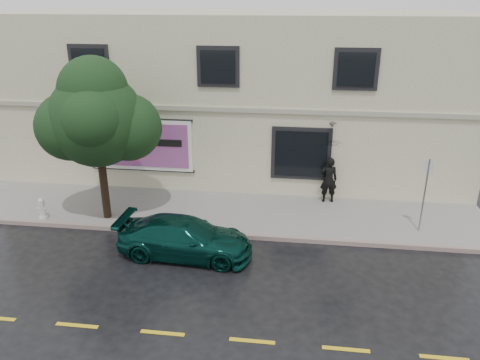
# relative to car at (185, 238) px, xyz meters

# --- Properties ---
(ground) EXTENTS (90.00, 90.00, 0.00)m
(ground) POSITION_rel_car_xyz_m (0.30, -0.18, -0.61)
(ground) COLOR black
(ground) RESTS_ON ground
(sidewalk) EXTENTS (20.00, 3.50, 0.15)m
(sidewalk) POSITION_rel_car_xyz_m (0.30, 3.07, -0.54)
(sidewalk) COLOR gray
(sidewalk) RESTS_ON ground
(curb) EXTENTS (20.00, 0.18, 0.16)m
(curb) POSITION_rel_car_xyz_m (0.30, 1.32, -0.54)
(curb) COLOR gray
(curb) RESTS_ON ground
(road_marking) EXTENTS (19.00, 0.12, 0.01)m
(road_marking) POSITION_rel_car_xyz_m (0.30, -3.68, -0.61)
(road_marking) COLOR gold
(road_marking) RESTS_ON ground
(building) EXTENTS (20.00, 8.12, 7.00)m
(building) POSITION_rel_car_xyz_m (0.31, 8.81, 2.89)
(building) COLOR beige
(building) RESTS_ON ground
(billboard) EXTENTS (4.30, 0.16, 2.20)m
(billboard) POSITION_rel_car_xyz_m (-2.90, 4.74, 1.44)
(billboard) COLOR white
(billboard) RESTS_ON ground
(car) EXTENTS (4.31, 2.09, 1.23)m
(car) POSITION_rel_car_xyz_m (0.00, 0.00, 0.00)
(car) COLOR #08322C
(car) RESTS_ON ground
(pedestrian) EXTENTS (0.71, 0.51, 1.81)m
(pedestrian) POSITION_rel_car_xyz_m (4.61, 4.42, 0.44)
(pedestrian) COLOR black
(pedestrian) RESTS_ON sidewalk
(umbrella) EXTENTS (1.12, 1.12, 0.80)m
(umbrella) POSITION_rel_car_xyz_m (4.61, 4.42, 1.75)
(umbrella) COLOR black
(umbrella) RESTS_ON pedestrian
(street_tree) EXTENTS (3.21, 3.21, 5.23)m
(street_tree) POSITION_rel_car_xyz_m (-3.39, 2.02, 3.15)
(street_tree) COLOR black
(street_tree) RESTS_ON sidewalk
(fire_hydrant) EXTENTS (0.32, 0.30, 0.78)m
(fire_hydrant) POSITION_rel_car_xyz_m (-5.66, 1.62, -0.09)
(fire_hydrant) COLOR silver
(fire_hydrant) RESTS_ON sidewalk
(sign_pole) EXTENTS (0.30, 0.14, 2.59)m
(sign_pole) POSITION_rel_car_xyz_m (7.63, 2.36, 1.09)
(sign_pole) COLOR gray
(sign_pole) RESTS_ON sidewalk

